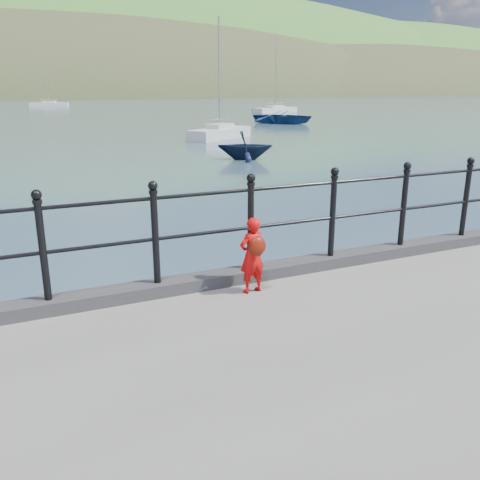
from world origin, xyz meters
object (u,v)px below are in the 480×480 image
railing (205,221)px  launch_blue (283,117)px  child (252,255)px  sailboat_near (220,134)px  launch_navy (245,145)px  sailboat_deep (49,105)px  sailboat_far (275,110)px

railing → launch_blue: 44.66m
child → sailboat_near: 29.42m
child → launch_navy: 18.97m
launch_blue → sailboat_near: sailboat_near is taller
launch_blue → sailboat_near: size_ratio=0.75×
railing → sailboat_deep: 96.59m
railing → sailboat_deep: bearing=86.5°
railing → child: (0.43, -0.40, -0.36)m
sailboat_far → child: bearing=-140.0°
child → railing: bearing=-50.0°
child → launch_blue: child is taller
launch_blue → sailboat_deep: size_ratio=0.61×
railing → sailboat_near: sailboat_near is taller
sailboat_far → launch_navy: bearing=-141.5°
launch_navy → sailboat_far: (23.71, 41.24, -0.33)m
child → sailboat_far: sailboat_far is taller
child → sailboat_near: size_ratio=0.11×
sailboat_deep → launch_blue: bearing=-59.2°
sailboat_deep → launch_navy: bearing=-73.5°
launch_navy → child: bearing=179.2°
launch_blue → sailboat_deep: sailboat_deep is taller
child → launch_blue: 44.78m
launch_blue → sailboat_near: bearing=-168.0°
sailboat_near → sailboat_far: sailboat_far is taller
child → launch_navy: (7.92, 17.22, -0.79)m
sailboat_near → child: bearing=-146.9°
launch_blue → sailboat_near: 16.21m
railing → sailboat_deep: size_ratio=1.85×
railing → sailboat_deep: (5.86, 96.41, -1.48)m
launch_navy → railing: bearing=177.5°
sailboat_far → sailboat_deep: sailboat_far is taller
launch_navy → sailboat_near: size_ratio=0.32×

